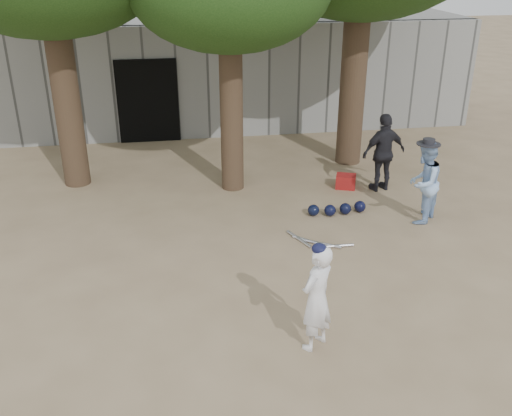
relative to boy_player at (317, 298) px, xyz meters
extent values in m
plane|color=#937C5E|center=(-1.00, 1.41, -0.75)|extent=(70.00, 70.00, 0.00)
imported|color=white|center=(0.00, 0.00, 0.00)|extent=(0.65, 0.62, 1.50)
imported|color=#98BCEB|center=(2.95, 3.37, 0.04)|extent=(0.97, 0.97, 1.59)
imported|color=black|center=(2.77, 4.97, 0.10)|extent=(1.05, 0.60, 1.69)
cube|color=#A2151C|center=(2.05, 5.18, -0.60)|extent=(0.51, 0.45, 0.30)
cube|color=gray|center=(-1.00, 9.41, 0.75)|extent=(16.00, 0.35, 3.00)
cube|color=black|center=(-2.20, 9.21, 0.35)|extent=(1.60, 0.08, 2.20)
cube|color=slate|center=(-1.00, 11.91, 0.75)|extent=(16.00, 5.00, 3.00)
sphere|color=black|center=(0.99, 3.91, -0.63)|extent=(0.23, 0.23, 0.23)
sphere|color=black|center=(1.31, 3.86, -0.63)|extent=(0.23, 0.23, 0.23)
sphere|color=black|center=(1.63, 3.88, -0.63)|extent=(0.23, 0.23, 0.23)
sphere|color=black|center=(1.95, 3.94, -0.63)|extent=(0.23, 0.23, 0.23)
cylinder|color=#B8B7BE|center=(0.48, 2.94, -0.72)|extent=(0.33, 0.69, 0.06)
cylinder|color=#B8B7BE|center=(0.66, 2.82, -0.72)|extent=(0.57, 0.53, 0.06)
cylinder|color=#B8B7BE|center=(0.84, 2.70, -0.72)|extent=(0.64, 0.43, 0.06)
cylinder|color=#B8B7BE|center=(1.02, 2.58, -0.72)|extent=(0.72, 0.08, 0.06)
cylinder|color=brown|center=(-3.80, 6.41, 2.00)|extent=(0.56, 0.56, 5.50)
cylinder|color=brown|center=(-0.40, 5.61, 1.75)|extent=(0.48, 0.48, 5.00)
cylinder|color=brown|center=(2.60, 6.81, 2.15)|extent=(0.60, 0.60, 5.80)
camera|label=1|loc=(-1.74, -5.93, 4.09)|focal=40.00mm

